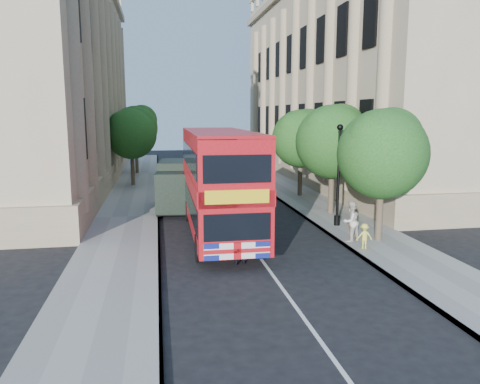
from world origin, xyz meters
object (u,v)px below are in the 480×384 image
lamp_post (338,179)px  police_constable (240,242)px  woman_pedestrian (351,221)px  double_decker_bus (219,180)px  box_van (177,187)px

lamp_post → police_constable: size_ratio=2.89×
woman_pedestrian → police_constable: bearing=-3.6°
double_decker_bus → police_constable: size_ratio=5.98×
police_constable → woman_pedestrian: 5.74m
lamp_post → box_van: 9.72m
box_van → woman_pedestrian: bearing=-43.8°
police_constable → double_decker_bus: bearing=-104.8°
lamp_post → double_decker_bus: 6.22m
police_constable → lamp_post: bearing=-157.7°
police_constable → woman_pedestrian: bearing=-177.7°
police_constable → woman_pedestrian: (5.39, 1.96, 0.14)m
woman_pedestrian → box_van: bearing=-73.1°
lamp_post → box_van: (-7.91, 5.55, -1.06)m
lamp_post → double_decker_bus: lamp_post is taller
lamp_post → police_constable: bearing=-140.0°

